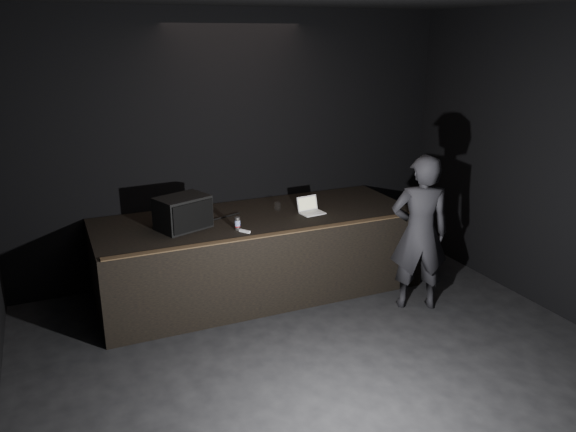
# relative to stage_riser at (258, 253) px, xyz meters

# --- Properties ---
(ground) EXTENTS (7.00, 7.00, 0.00)m
(ground) POSITION_rel_stage_riser_xyz_m (0.00, -2.73, -0.50)
(ground) COLOR black
(ground) RESTS_ON ground
(room_walls) EXTENTS (6.10, 7.10, 3.52)m
(room_walls) POSITION_rel_stage_riser_xyz_m (0.00, -2.73, 1.52)
(room_walls) COLOR black
(room_walls) RESTS_ON ground
(stage_riser) EXTENTS (4.00, 1.50, 1.00)m
(stage_riser) POSITION_rel_stage_riser_xyz_m (0.00, 0.00, 0.00)
(stage_riser) COLOR black
(stage_riser) RESTS_ON ground
(riser_lip) EXTENTS (3.92, 0.10, 0.01)m
(riser_lip) POSITION_rel_stage_riser_xyz_m (0.00, -0.71, 0.51)
(riser_lip) COLOR brown
(riser_lip) RESTS_ON stage_riser
(stage_monitor) EXTENTS (0.68, 0.59, 0.39)m
(stage_monitor) POSITION_rel_stage_riser_xyz_m (-0.95, -0.09, 0.69)
(stage_monitor) COLOR black
(stage_monitor) RESTS_ON stage_riser
(cable) EXTENTS (0.84, 0.31, 0.02)m
(cable) POSITION_rel_stage_riser_xyz_m (-0.59, 0.04, 0.51)
(cable) COLOR black
(cable) RESTS_ON stage_riser
(laptop) EXTENTS (0.32, 0.29, 0.20)m
(laptop) POSITION_rel_stage_riser_xyz_m (0.67, -0.13, 0.55)
(laptop) COLOR silver
(laptop) RESTS_ON stage_riser
(beer_can) EXTENTS (0.06, 0.06, 0.15)m
(beer_can) POSITION_rel_stage_riser_xyz_m (-0.39, -0.38, 0.58)
(beer_can) COLOR silver
(beer_can) RESTS_ON stage_riser
(plastic_cup) EXTENTS (0.08, 0.08, 0.11)m
(plastic_cup) POSITION_rel_stage_riser_xyz_m (0.33, 0.13, 0.55)
(plastic_cup) COLOR white
(plastic_cup) RESTS_ON stage_riser
(wii_remote) EXTENTS (0.11, 0.14, 0.03)m
(wii_remote) POSITION_rel_stage_riser_xyz_m (-0.35, -0.50, 0.51)
(wii_remote) COLOR white
(wii_remote) RESTS_ON stage_riser
(person) EXTENTS (0.81, 0.69, 1.88)m
(person) POSITION_rel_stage_riser_xyz_m (1.59, -1.20, 0.44)
(person) COLOR black
(person) RESTS_ON ground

